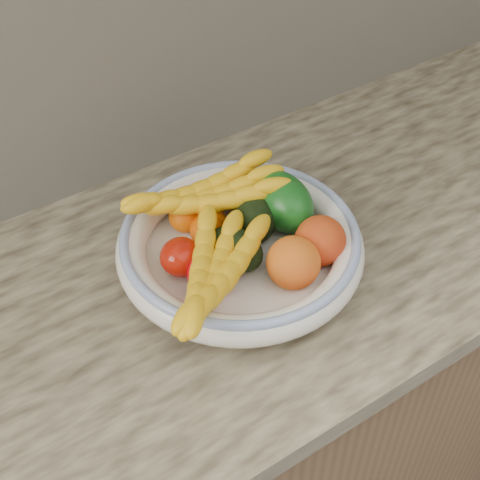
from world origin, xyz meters
name	(u,v)px	position (x,y,z in m)	size (l,w,h in m)	color
kitchen_counter	(233,404)	(0.00, 1.69, 0.46)	(2.44, 0.66, 1.40)	brown
fruit_bowl	(240,245)	(0.00, 1.66, 0.95)	(0.39, 0.39, 0.08)	white
clementine_back_left	(185,217)	(-0.04, 1.76, 0.95)	(0.05, 0.05, 0.05)	orange
clementine_back_right	(225,194)	(0.05, 1.77, 0.95)	(0.05, 0.05, 0.05)	#FF6605
clementine_back_mid	(210,223)	(-0.01, 1.73, 0.95)	(0.06, 0.06, 0.05)	#E65E04
clementine_extra	(207,230)	(-0.03, 1.71, 0.95)	(0.06, 0.06, 0.05)	#F26005
tomato_left	(181,257)	(-0.10, 1.68, 0.96)	(0.07, 0.07, 0.06)	#A51306
tomato_near_left	(210,273)	(-0.08, 1.62, 0.96)	(0.07, 0.07, 0.06)	#C7000B
avocado_center	(235,249)	(-0.02, 1.64, 0.96)	(0.07, 0.10, 0.07)	black
avocado_right	(255,217)	(0.05, 1.69, 0.96)	(0.07, 0.11, 0.07)	black
green_mango	(282,202)	(0.10, 1.68, 0.98)	(0.08, 0.13, 0.09)	#0E4B12
peach_front	(293,263)	(0.04, 1.57, 0.97)	(0.08, 0.08, 0.08)	orange
peach_right	(320,241)	(0.10, 1.58, 0.97)	(0.08, 0.08, 0.08)	orange
banana_bunch_back	(205,199)	(-0.01, 1.75, 0.99)	(0.29, 0.11, 0.08)	yellow
banana_bunch_front	(213,278)	(-0.09, 1.60, 0.98)	(0.29, 0.11, 0.08)	yellow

